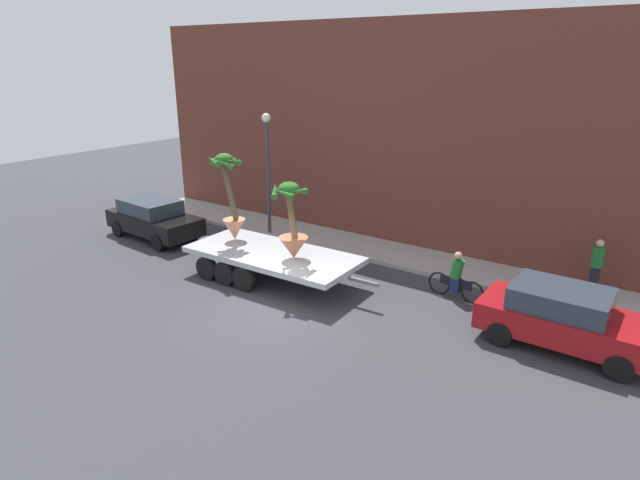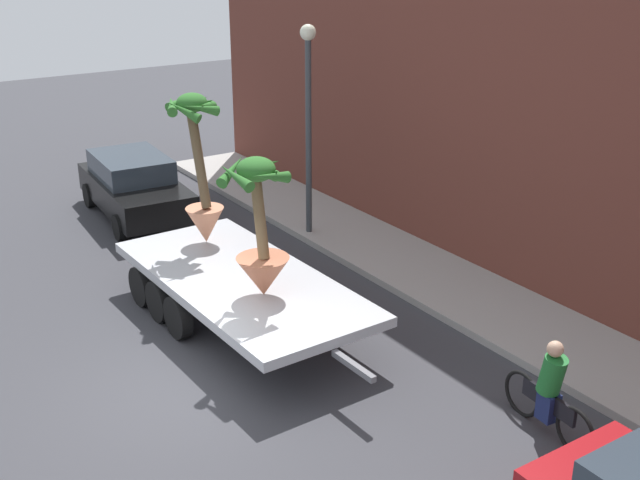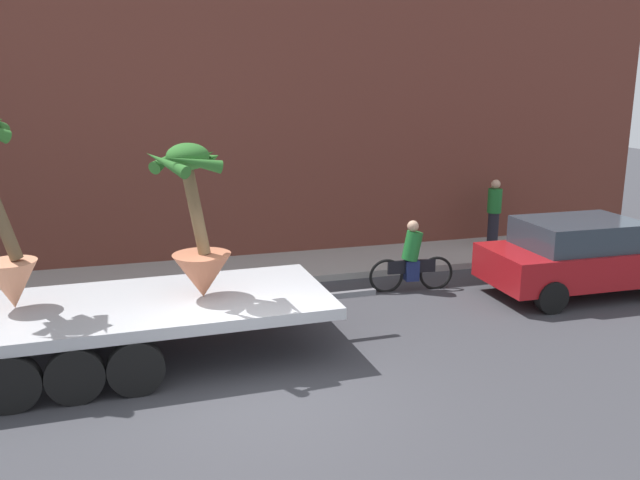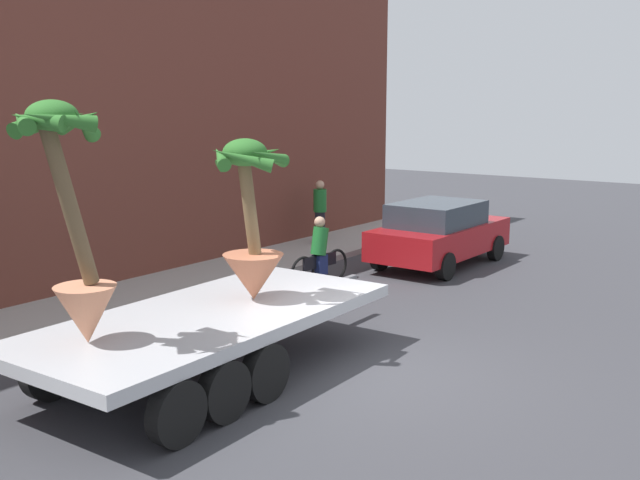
% 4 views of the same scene
% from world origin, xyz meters
% --- Properties ---
extents(ground_plane, '(60.00, 60.00, 0.00)m').
position_xyz_m(ground_plane, '(0.00, 0.00, 0.00)').
color(ground_plane, '#38383D').
extents(sidewalk, '(24.00, 2.20, 0.15)m').
position_xyz_m(sidewalk, '(0.00, 6.10, 0.07)').
color(sidewalk, '#A39E99').
rests_on(sidewalk, ground).
extents(building_facade, '(24.00, 1.20, 8.38)m').
position_xyz_m(building_facade, '(0.00, 7.80, 4.19)').
color(building_facade, brown).
rests_on(building_facade, ground).
extents(flatbed_trailer, '(6.81, 2.73, 0.98)m').
position_xyz_m(flatbed_trailer, '(-1.81, 1.83, 0.77)').
color(flatbed_trailer, '#B7BABF').
rests_on(flatbed_trailer, ground).
extents(potted_palm_rear, '(1.30, 1.26, 2.45)m').
position_xyz_m(potted_palm_rear, '(-0.73, 1.78, 2.02)').
color(potted_palm_rear, '#B26647').
rests_on(potted_palm_rear, flatbed_trailer).
extents(cyclist, '(1.84, 0.38, 1.54)m').
position_xyz_m(cyclist, '(3.91, 3.91, 0.67)').
color(cyclist, black).
rests_on(cyclist, ground).
extents(parked_car, '(4.19, 1.97, 1.58)m').
position_xyz_m(parked_car, '(7.20, 2.71, 0.83)').
color(parked_car, maroon).
rests_on(parked_car, ground).
extents(pedestrian_near_gate, '(0.36, 0.36, 1.71)m').
position_xyz_m(pedestrian_near_gate, '(7.34, 6.43, 1.04)').
color(pedestrian_near_gate, black).
rests_on(pedestrian_near_gate, sidewalk).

